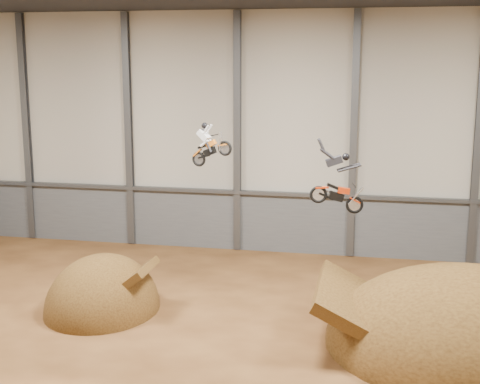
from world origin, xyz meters
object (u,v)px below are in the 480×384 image
Objects in this scene: fmx_rider_a at (214,140)px; fmx_rider_b at (335,177)px; landing_ramp at (467,349)px; takeoff_ramp at (103,310)px.

fmx_rider_a is 0.70× the size of fmx_rider_b.
fmx_rider_a reaches higher than fmx_rider_b.
takeoff_ramp is at bearing 176.02° from landing_ramp.
fmx_rider_b is at bearing 167.32° from landing_ramp.
fmx_rider_a is 5.87m from fmx_rider_b.
landing_ramp is (15.88, -1.10, 0.00)m from takeoff_ramp.
fmx_rider_b is (5.50, -1.65, -1.22)m from fmx_rider_a.
fmx_rider_b is at bearing -1.80° from fmx_rider_a.
fmx_rider_a is at bearing 152.72° from fmx_rider_b.
fmx_rider_a is (-10.99, 2.89, 7.76)m from landing_ramp.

